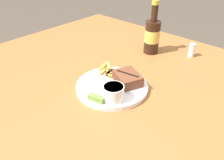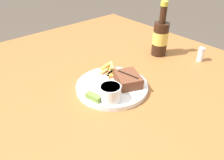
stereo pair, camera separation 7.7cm
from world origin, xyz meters
TOP-DOWN VIEW (x-y plane):
  - dining_table at (0.00, 0.00)m, footprint 1.47×1.30m
  - dinner_plate at (0.00, 0.00)m, footprint 0.27×0.27m
  - steak_portion at (0.03, 0.05)m, footprint 0.13×0.12m
  - fries_pile at (-0.06, 0.05)m, footprint 0.10×0.14m
  - coleslaw_cup at (0.06, -0.06)m, footprint 0.07×0.07m
  - dipping_sauce_cup at (-0.02, -0.03)m, footprint 0.05×0.05m
  - pickle_spear at (0.03, -0.11)m, footprint 0.06×0.03m
  - fork_utensil at (-0.07, 0.01)m, footprint 0.13×0.03m
  - knife_utensil at (0.02, 0.03)m, footprint 0.03×0.17m
  - beer_bottle at (-0.07, 0.36)m, footprint 0.07×0.07m
  - salt_shaker at (0.10, 0.45)m, footprint 0.03×0.03m

SIDE VIEW (x-z plane):
  - dining_table at x=0.00m, z-range 0.31..1.07m
  - dinner_plate at x=0.00m, z-range 0.76..0.78m
  - fork_utensil at x=-0.07m, z-range 0.78..0.78m
  - knife_utensil at x=0.02m, z-range 0.78..0.78m
  - fries_pile at x=-0.06m, z-range 0.78..0.80m
  - pickle_spear at x=0.03m, z-range 0.78..0.80m
  - salt_shaker at x=0.10m, z-range 0.76..0.83m
  - dipping_sauce_cup at x=-0.02m, z-range 0.78..0.81m
  - steak_portion at x=0.03m, z-range 0.78..0.82m
  - coleslaw_cup at x=0.06m, z-range 0.78..0.83m
  - beer_bottle at x=-0.07m, z-range 0.72..0.98m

